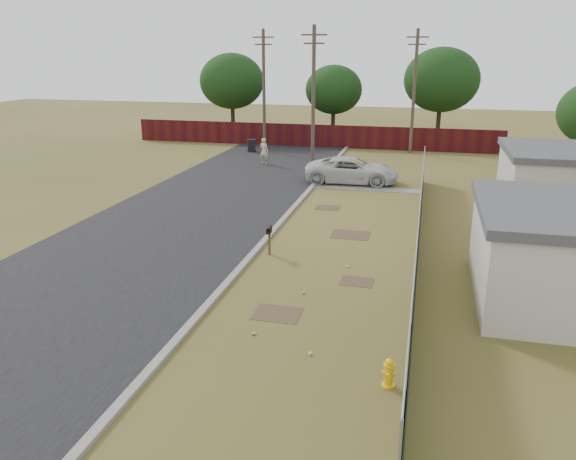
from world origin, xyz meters
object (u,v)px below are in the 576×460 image
(pedestrian, at_px, (264,151))
(fire_hydrant, at_px, (389,373))
(mailbox, at_px, (269,232))
(trash_bin, at_px, (251,145))
(pickup_truck, at_px, (352,170))

(pedestrian, bearing_deg, fire_hydrant, 128.38)
(mailbox, distance_m, trash_bin, 23.01)
(mailbox, bearing_deg, trash_bin, 109.12)
(pickup_truck, distance_m, pedestrian, 7.88)
(pickup_truck, relative_size, pedestrian, 2.99)
(pickup_truck, bearing_deg, pedestrian, 54.81)
(fire_hydrant, height_order, mailbox, mailbox)
(pedestrian, bearing_deg, mailbox, 122.88)
(fire_hydrant, relative_size, pedestrian, 0.42)
(fire_hydrant, bearing_deg, trash_bin, 113.09)
(trash_bin, bearing_deg, pedestrian, -62.77)
(fire_hydrant, bearing_deg, mailbox, 122.83)
(pickup_truck, xyz_separation_m, pedestrian, (-6.62, 4.27, 0.15))
(mailbox, distance_m, pedestrian, 17.96)
(fire_hydrant, distance_m, trash_bin, 32.24)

